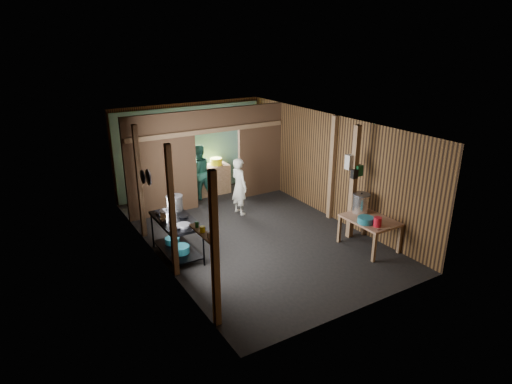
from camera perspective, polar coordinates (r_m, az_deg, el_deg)
floor at (r=10.22m, az=-0.58°, el=-5.47°), size 4.50×7.00×0.00m
ceiling at (r=9.40m, az=-0.64°, el=8.98°), size 4.50×7.00×0.00m
wall_back at (r=12.75m, az=-8.67°, el=5.74°), size 4.50×0.00×2.60m
wall_front at (r=7.17m, az=13.86°, el=-6.27°), size 4.50×0.00×2.60m
wall_left at (r=8.87m, az=-13.22°, el=-0.99°), size 0.00×7.00×2.60m
wall_right at (r=10.99m, az=9.56°, el=3.37°), size 0.00×7.00×2.60m
partition_left at (r=11.13m, az=-12.34°, el=3.39°), size 1.85×0.10×2.60m
partition_right at (r=12.32m, az=0.50°, el=5.46°), size 1.35×0.10×2.60m
partition_header at (r=11.48m, az=-5.20°, el=9.41°), size 1.30×0.10×0.60m
turquoise_panel at (r=12.71m, az=-8.55°, el=5.47°), size 4.40×0.06×2.50m
back_counter at (r=12.63m, az=-6.24°, el=1.57°), size 1.20×0.50×0.85m
wall_clock at (r=12.62m, az=-7.58°, el=8.45°), size 0.20×0.03×0.20m
post_left_a at (r=6.67m, az=-5.43°, el=-7.80°), size 0.10×0.12×2.60m
post_left_b at (r=8.19m, az=-10.97°, el=-2.63°), size 0.10×0.12×2.60m
post_left_c at (r=9.98m, az=-15.04°, el=1.22°), size 0.10×0.12×2.60m
post_right at (r=10.81m, az=9.96°, el=3.05°), size 0.10×0.12×2.60m
post_free at (r=9.82m, az=12.66°, el=1.13°), size 0.12×0.12×2.60m
cross_beam at (r=11.38m, az=-6.19°, el=8.00°), size 4.40×0.12×0.12m
pan_lid_big at (r=9.13m, az=-13.96°, el=1.89°), size 0.03×0.34×0.34m
pan_lid_small at (r=9.53m, az=-14.65°, el=1.95°), size 0.03×0.30×0.30m
wall_shelf at (r=7.05m, az=-7.03°, el=-5.36°), size 0.14×0.80×0.03m
jar_white at (r=6.81m, az=-6.17°, el=-5.65°), size 0.07×0.07×0.10m
jar_yellow at (r=7.02m, az=-7.05°, el=-4.88°), size 0.08×0.08×0.10m
jar_green at (r=7.20m, az=-7.78°, el=-4.24°), size 0.06×0.06×0.10m
bag_white at (r=9.70m, az=12.33°, el=3.89°), size 0.22×0.15×0.32m
bag_green at (r=9.74m, az=13.33°, el=2.76°), size 0.16×0.12×0.24m
bag_black at (r=9.65m, az=12.79°, el=2.33°), size 0.14×0.10×0.20m
gas_range at (r=9.21m, az=-10.34°, el=-5.93°), size 0.73×1.43×0.84m
prep_table at (r=9.77m, az=14.60°, el=-5.27°), size 0.83×1.14×0.67m
stove_pot_large at (r=9.43m, az=-10.61°, el=-1.49°), size 0.42×0.42×0.35m
stove_pot_med at (r=8.98m, az=-11.64°, el=-3.08°), size 0.30×0.30×0.24m
frying_pan at (r=8.67m, az=-9.53°, el=-4.34°), size 0.47×0.57×0.07m
blue_tub_front at (r=9.13m, az=-9.83°, el=-7.42°), size 0.36×0.36×0.15m
blue_tub_back at (r=9.56m, az=-10.94°, el=-6.28°), size 0.31×0.31×0.12m
stock_pot at (r=9.88m, az=13.60°, el=-1.46°), size 0.46×0.46×0.45m
wash_basin at (r=9.40m, az=14.21°, el=-3.59°), size 0.41×0.41×0.13m
pink_bucket at (r=9.28m, az=15.67°, el=-3.80°), size 0.21×0.21×0.20m
knife at (r=9.21m, az=16.38°, el=-4.71°), size 0.30×0.12×0.01m
yellow_tub at (r=12.58m, az=-5.25°, el=4.02°), size 0.35×0.35×0.19m
red_cup at (r=12.37m, az=-7.47°, el=3.55°), size 0.13×0.13×0.15m
cook at (r=11.09m, az=-2.21°, el=0.75°), size 0.40×0.57×1.48m
worker_back at (r=12.22m, az=-7.56°, el=2.58°), size 0.78×0.63×1.54m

